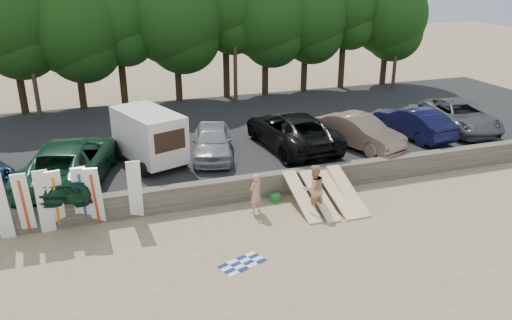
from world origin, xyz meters
The scene contains 29 objects.
ground centered at (0.00, 0.00, 0.00)m, with size 120.00×120.00×0.00m, color tan.
seawall centered at (0.00, 3.00, 0.50)m, with size 44.00×0.50×1.00m, color #6B6356.
parking_lot centered at (0.00, 10.50, 0.35)m, with size 44.00×14.50×0.70m, color #282828.
treeline centered at (-0.87, 17.57, 6.15)m, with size 33.31×6.39×8.80m.
utility_poles centered at (2.00, 16.00, 5.43)m, with size 25.80×0.26×9.00m.
box_trailer centered at (-4.82, 6.57, 2.05)m, with size 3.08×4.19×2.41m.
car_1 centered at (-8.20, 5.50, 1.60)m, with size 3.00×6.51×1.81m, color #153C27.
car_2 centered at (-1.97, 6.51, 1.45)m, with size 1.78×4.42×1.51m, color #949499.
car_3 centered at (2.02, 6.57, 1.57)m, with size 2.89×6.27×1.74m, color black.
car_4 centered at (5.16, 5.49, 1.48)m, with size 1.66×4.75×1.57m, color #896C57.
car_5 centered at (8.61, 6.00, 1.47)m, with size 1.64×4.70×1.55m, color black.
car_6 centered at (11.75, 6.22, 1.47)m, with size 2.57×5.58×1.55m, color #46484A.
surfboard_upright_1 centered at (-10.43, 2.49, 1.29)m, with size 0.50×0.06×2.60m, color white.
surfboard_upright_2 centered at (-9.71, 2.52, 1.27)m, with size 0.50×0.06×2.60m, color white.
surfboard_upright_3 centered at (-9.05, 2.50, 1.28)m, with size 0.50×0.06×2.60m, color white.
surfboard_upright_4 centered at (-8.67, 2.53, 1.26)m, with size 0.50×0.06×2.60m, color white.
surfboard_upright_5 centered at (-7.84, 2.60, 1.26)m, with size 0.50×0.06×2.60m, color white.
surfboard_upright_6 centered at (-7.77, 2.56, 1.26)m, with size 0.50×0.06×2.60m, color white.
surfboard_upright_7 centered at (-7.36, 2.45, 1.25)m, with size 0.50×0.06×2.60m, color white.
surfboard_upright_8 centered at (-5.93, 2.50, 1.27)m, with size 0.50×0.06×2.60m, color white.
surfboard_low_0 centered at (0.35, 1.50, 0.53)m, with size 0.56×3.00×0.07m, color #FFDBA0.
surfboard_low_1 centered at (1.06, 1.36, 0.51)m, with size 0.56×3.00×0.07m, color #FFDBA0.
surfboard_low_2 centered at (1.81, 1.33, 0.48)m, with size 0.56×3.00×0.07m, color #FFDBA0.
surfboard_low_3 centered at (2.30, 1.30, 0.57)m, with size 0.56×3.00×0.07m, color #FFDBA0.
beachgoer_a centered at (-1.49, 1.69, 0.82)m, with size 0.60×0.39×1.63m, color tan.
beachgoer_b centered at (0.69, 1.11, 0.97)m, with size 0.94×0.73×1.93m, color tan.
cooler centered at (-0.40, 2.40, 0.16)m, with size 0.38×0.30×0.32m, color #227D2C.
gear_bag centered at (2.35, 2.29, 0.11)m, with size 0.30×0.25×0.22m, color #D05F18.
beach_towel centered at (-3.07, -1.58, 0.01)m, with size 1.50×1.50×0.00m, color white.
Camera 1 is at (-7.12, -14.83, 8.93)m, focal length 35.00 mm.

